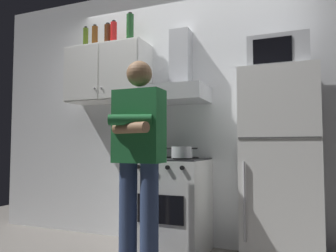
{
  "coord_description": "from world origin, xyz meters",
  "views": [
    {
      "loc": [
        1.05,
        -2.61,
        0.97
      ],
      "look_at": [
        0.0,
        0.0,
        1.15
      ],
      "focal_mm": 35.14,
      "sensor_mm": 36.0,
      "label": 1
    }
  ],
  "objects_px": {
    "bottle_soda_red": "(114,33)",
    "bottle_rum_dark": "(108,36)",
    "bottle_wine_green": "(130,29)",
    "bottle_olive_oil": "(86,39)",
    "upper_cabinet": "(108,74)",
    "microwave": "(279,56)",
    "stove_oven": "(173,205)",
    "person_standing": "(138,156)",
    "cooking_pot": "(182,152)",
    "range_hood": "(178,83)",
    "refrigerator": "(281,168)",
    "bottle_beer_brown": "(95,37)"
  },
  "relations": [
    {
      "from": "bottle_soda_red",
      "to": "bottle_rum_dark",
      "type": "xyz_separation_m",
      "value": [
        -0.1,
        0.04,
        -0.0
      ]
    },
    {
      "from": "bottle_wine_green",
      "to": "bottle_olive_oil",
      "type": "bearing_deg",
      "value": -179.82
    },
    {
      "from": "upper_cabinet",
      "to": "microwave",
      "type": "relative_size",
      "value": 1.88
    },
    {
      "from": "upper_cabinet",
      "to": "stove_oven",
      "type": "distance_m",
      "value": 1.55
    },
    {
      "from": "person_standing",
      "to": "stove_oven",
      "type": "bearing_deg",
      "value": 85.28
    },
    {
      "from": "microwave",
      "to": "cooking_pot",
      "type": "relative_size",
      "value": 1.68
    },
    {
      "from": "stove_oven",
      "to": "bottle_wine_green",
      "type": "xyz_separation_m",
      "value": [
        -0.54,
        0.14,
        1.78
      ]
    },
    {
      "from": "bottle_olive_oil",
      "to": "bottle_rum_dark",
      "type": "distance_m",
      "value": 0.29
    },
    {
      "from": "range_hood",
      "to": "bottle_rum_dark",
      "type": "distance_m",
      "value": 1.0
    },
    {
      "from": "bottle_soda_red",
      "to": "person_standing",
      "type": "bearing_deg",
      "value": -46.72
    },
    {
      "from": "bottle_wine_green",
      "to": "bottle_olive_oil",
      "type": "height_order",
      "value": "bottle_wine_green"
    },
    {
      "from": "range_hood",
      "to": "cooking_pot",
      "type": "height_order",
      "value": "range_hood"
    },
    {
      "from": "microwave",
      "to": "cooking_pot",
      "type": "xyz_separation_m",
      "value": [
        -0.82,
        -0.14,
        -0.82
      ]
    },
    {
      "from": "upper_cabinet",
      "to": "range_hood",
      "type": "distance_m",
      "value": 0.81
    },
    {
      "from": "stove_oven",
      "to": "bottle_olive_oil",
      "type": "distance_m",
      "value": 2.07
    },
    {
      "from": "refrigerator",
      "to": "bottle_rum_dark",
      "type": "bearing_deg",
      "value": 175.61
    },
    {
      "from": "microwave",
      "to": "bottle_soda_red",
      "type": "bearing_deg",
      "value": 177.19
    },
    {
      "from": "bottle_olive_oil",
      "to": "bottle_rum_dark",
      "type": "bearing_deg",
      "value": -1.23
    },
    {
      "from": "cooking_pot",
      "to": "person_standing",
      "type": "bearing_deg",
      "value": -110.3
    },
    {
      "from": "upper_cabinet",
      "to": "range_hood",
      "type": "relative_size",
      "value": 1.2
    },
    {
      "from": "range_hood",
      "to": "bottle_soda_red",
      "type": "bearing_deg",
      "value": -177.93
    },
    {
      "from": "stove_oven",
      "to": "bottle_rum_dark",
      "type": "bearing_deg",
      "value": 170.48
    },
    {
      "from": "cooking_pot",
      "to": "bottle_soda_red",
      "type": "bearing_deg",
      "value": 165.42
    },
    {
      "from": "refrigerator",
      "to": "bottle_beer_brown",
      "type": "xyz_separation_m",
      "value": [
        -1.91,
        0.11,
        1.37
      ]
    },
    {
      "from": "upper_cabinet",
      "to": "bottle_soda_red",
      "type": "height_order",
      "value": "bottle_soda_red"
    },
    {
      "from": "person_standing",
      "to": "bottle_beer_brown",
      "type": "distance_m",
      "value": 1.72
    },
    {
      "from": "upper_cabinet",
      "to": "microwave",
      "type": "bearing_deg",
      "value": -3.48
    },
    {
      "from": "range_hood",
      "to": "bottle_rum_dark",
      "type": "xyz_separation_m",
      "value": [
        -0.81,
        0.01,
        0.58
      ]
    },
    {
      "from": "range_hood",
      "to": "bottle_olive_oil",
      "type": "bearing_deg",
      "value": 179.19
    },
    {
      "from": "upper_cabinet",
      "to": "stove_oven",
      "type": "xyz_separation_m",
      "value": [
        0.8,
        -0.13,
        -1.32
      ]
    },
    {
      "from": "bottle_beer_brown",
      "to": "cooking_pot",
      "type": "bearing_deg",
      "value": -12.04
    },
    {
      "from": "stove_oven",
      "to": "bottle_beer_brown",
      "type": "relative_size",
      "value": 3.38
    },
    {
      "from": "stove_oven",
      "to": "bottle_olive_oil",
      "type": "relative_size",
      "value": 3.26
    },
    {
      "from": "bottle_beer_brown",
      "to": "bottle_soda_red",
      "type": "relative_size",
      "value": 0.97
    },
    {
      "from": "microwave",
      "to": "bottle_wine_green",
      "type": "bearing_deg",
      "value": 175.21
    },
    {
      "from": "person_standing",
      "to": "bottle_beer_brown",
      "type": "height_order",
      "value": "bottle_beer_brown"
    },
    {
      "from": "refrigerator",
      "to": "bottle_beer_brown",
      "type": "height_order",
      "value": "bottle_beer_brown"
    },
    {
      "from": "bottle_beer_brown",
      "to": "bottle_wine_green",
      "type": "bearing_deg",
      "value": 4.07
    },
    {
      "from": "upper_cabinet",
      "to": "bottle_olive_oil",
      "type": "xyz_separation_m",
      "value": [
        -0.3,
        0.02,
        0.43
      ]
    },
    {
      "from": "refrigerator",
      "to": "bottle_olive_oil",
      "type": "distance_m",
      "value": 2.48
    },
    {
      "from": "bottle_beer_brown",
      "to": "refrigerator",
      "type": "bearing_deg",
      "value": -3.39
    },
    {
      "from": "range_hood",
      "to": "bottle_soda_red",
      "type": "relative_size",
      "value": 2.83
    },
    {
      "from": "microwave",
      "to": "person_standing",
      "type": "distance_m",
      "value": 1.45
    },
    {
      "from": "bottle_rum_dark",
      "to": "cooking_pot",
      "type": "bearing_deg",
      "value": -15.17
    },
    {
      "from": "bottle_olive_oil",
      "to": "person_standing",
      "type": "bearing_deg",
      "value": -35.37
    },
    {
      "from": "cooking_pot",
      "to": "bottle_beer_brown",
      "type": "relative_size",
      "value": 1.1
    },
    {
      "from": "upper_cabinet",
      "to": "microwave",
      "type": "distance_m",
      "value": 1.75
    },
    {
      "from": "refrigerator",
      "to": "upper_cabinet",
      "type": "bearing_deg",
      "value": 175.93
    },
    {
      "from": "refrigerator",
      "to": "bottle_olive_oil",
      "type": "height_order",
      "value": "bottle_olive_oil"
    },
    {
      "from": "upper_cabinet",
      "to": "bottle_beer_brown",
      "type": "relative_size",
      "value": 3.48
    }
  ]
}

